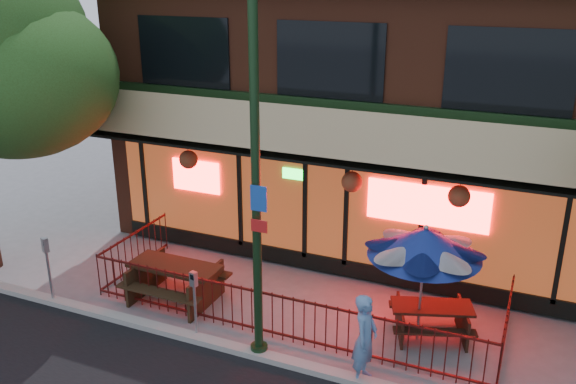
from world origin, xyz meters
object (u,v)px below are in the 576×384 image
picnic_table_right (431,316)px  parking_meter_near (194,294)px  picnic_table_left (175,277)px  pedestrian (365,339)px  patio_umbrella (425,243)px  parking_meter_far (47,259)px  street_light (256,198)px

picnic_table_right → parking_meter_near: 4.63m
picnic_table_left → pedestrian: size_ratio=1.19×
patio_umbrella → parking_meter_far: (-7.54, -1.78, -1.02)m
parking_meter_near → pedestrian: bearing=0.9°
picnic_table_right → patio_umbrella: (-0.21, -0.21, 1.62)m
pedestrian → parking_meter_far: 6.94m
picnic_table_right → parking_meter_far: (-7.75, -1.99, 0.60)m
street_light → patio_umbrella: size_ratio=2.90×
patio_umbrella → pedestrian: (-0.60, -1.65, -1.23)m
parking_meter_near → parking_meter_far: (-3.56, -0.08, 0.06)m
picnic_table_right → pedestrian: size_ratio=1.12×
pedestrian → parking_meter_far: bearing=94.3°
street_light → parking_meter_near: size_ratio=4.85×
picnic_table_right → parking_meter_near: size_ratio=1.29×
street_light → patio_umbrella: street_light is taller
pedestrian → parking_meter_near: bearing=94.0°
parking_meter_far → picnic_table_right: bearing=14.4°
pedestrian → picnic_table_right: bearing=-20.4°
street_light → parking_meter_far: 5.35m
pedestrian → picnic_table_left: bearing=80.2°
picnic_table_right → street_light: bearing=-145.9°
picnic_table_right → pedestrian: (-0.81, -1.86, 0.40)m
street_light → picnic_table_left: street_light is taller
patio_umbrella → parking_meter_near: patio_umbrella is taller
street_light → parking_meter_near: (-1.36, 0.00, -2.17)m
patio_umbrella → parking_meter_near: 4.46m
street_light → picnic_table_right: size_ratio=3.75×
patio_umbrella → street_light: bearing=-147.0°
patio_umbrella → parking_meter_near: bearing=-156.9°
street_light → pedestrian: size_ratio=4.20×
picnic_table_left → parking_meter_near: parking_meter_near is taller
street_light → pedestrian: 3.07m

